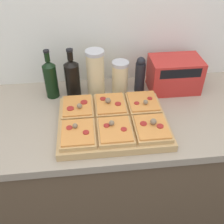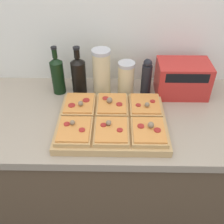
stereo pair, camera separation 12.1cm
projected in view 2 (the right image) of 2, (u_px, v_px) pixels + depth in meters
The scene contains 15 objects.
wall_back at pixel (111, 18), 1.36m from camera, with size 6.00×0.06×2.50m.
kitchen_counter at pixel (110, 171), 1.57m from camera, with size 2.63×0.67×0.90m.
cutting_board at pixel (112, 122), 1.21m from camera, with size 0.49×0.39×0.04m, color tan.
pizza_slice_back_left at pixel (79, 105), 1.27m from camera, with size 0.15×0.18×0.05m.
pizza_slice_back_center at pixel (112, 105), 1.26m from camera, with size 0.15×0.18×0.06m.
pizza_slice_back_right at pixel (145, 105), 1.26m from camera, with size 0.15×0.18×0.05m.
pizza_slice_front_left at pixel (74, 131), 1.12m from camera, with size 0.15×0.18×0.05m.
pizza_slice_front_center at pixel (111, 131), 1.12m from camera, with size 0.15×0.18×0.05m.
pizza_slice_front_right at pixel (149, 131), 1.11m from camera, with size 0.15×0.18×0.06m.
olive_oil_bottle at pixel (58, 75), 1.37m from camera, with size 0.07×0.07×0.26m.
wine_bottle at pixel (79, 75), 1.37m from camera, with size 0.08×0.08×0.26m.
grain_jar_tall at pixel (102, 72), 1.36m from camera, with size 0.10×0.10×0.25m.
grain_jar_short at pixel (126, 78), 1.38m from camera, with size 0.09×0.09×0.18m.
pepper_mill at pixel (146, 77), 1.37m from camera, with size 0.05×0.05×0.20m.
toaster_oven at pixel (182, 79), 1.38m from camera, with size 0.29×0.18×0.18m.
Camera 2 is at (0.03, -0.70, 1.71)m, focal length 42.00 mm.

